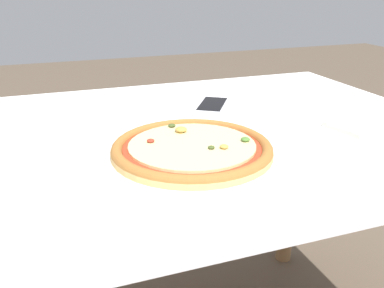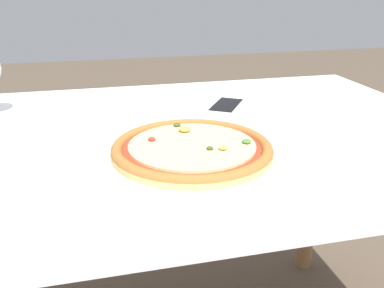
% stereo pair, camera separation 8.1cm
% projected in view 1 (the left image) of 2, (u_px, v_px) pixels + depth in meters
% --- Properties ---
extents(dining_table, '(1.45, 0.92, 0.72)m').
position_uv_depth(dining_table, '(150.00, 169.00, 0.97)').
color(dining_table, '#997047').
rests_on(dining_table, ground_plane).
extents(pizza_plate, '(0.35, 0.35, 0.04)m').
position_uv_depth(pizza_plate, '(192.00, 150.00, 0.82)').
color(pizza_plate, white).
rests_on(pizza_plate, dining_table).
extents(cell_phone, '(0.14, 0.16, 0.01)m').
position_uv_depth(cell_phone, '(212.00, 106.00, 1.14)').
color(cell_phone, white).
rests_on(cell_phone, dining_table).
extents(napkin_folded, '(0.17, 0.13, 0.01)m').
position_uv_depth(napkin_folded, '(363.00, 125.00, 0.99)').
color(napkin_folded, silver).
rests_on(napkin_folded, dining_table).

